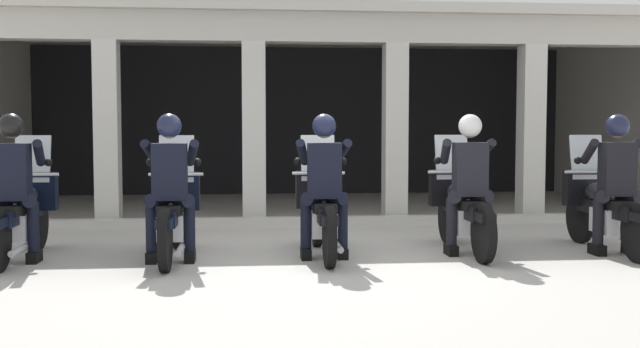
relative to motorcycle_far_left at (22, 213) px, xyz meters
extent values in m
plane|color=#A8A59E|center=(3.30, 3.02, -0.50)|extent=(80.00, 80.00, 0.00)
cube|color=black|center=(3.65, 7.78, 1.08)|extent=(11.87, 0.24, 3.16)
cube|color=#BCB7AD|center=(3.65, 2.93, 2.44)|extent=(11.87, 0.36, 0.44)
cube|color=#BCB7AD|center=(3.65, 5.28, 2.74)|extent=(11.87, 5.40, 0.16)
cube|color=#BCB7AD|center=(9.48, 5.28, 1.08)|extent=(0.30, 5.40, 3.16)
cube|color=beige|center=(0.39, 2.93, 0.86)|extent=(0.35, 0.36, 2.72)
cube|color=beige|center=(2.56, 2.93, 0.86)|extent=(0.35, 0.36, 2.72)
cube|color=beige|center=(4.73, 2.93, 0.86)|extent=(0.35, 0.36, 2.72)
cube|color=beige|center=(6.91, 2.93, 0.86)|extent=(0.35, 0.36, 2.72)
cube|color=#B7B5AD|center=(3.65, 2.43, -0.44)|extent=(11.47, 0.24, 0.12)
cylinder|color=black|center=(0.00, 0.58, -0.18)|extent=(0.09, 0.64, 0.64)
cube|color=black|center=(0.00, 0.58, 0.03)|extent=(0.14, 0.44, 0.08)
cube|color=silver|center=(0.00, -0.17, -0.13)|extent=(0.28, 0.44, 0.28)
cube|color=black|center=(0.00, -0.12, 0.00)|extent=(0.18, 1.24, 0.16)
ellipsoid|color=black|center=(0.00, 0.10, 0.18)|extent=(0.26, 0.48, 0.22)
cube|color=black|center=(0.00, -0.30, 0.07)|extent=(0.24, 0.52, 0.10)
cylinder|color=silver|center=(0.00, 0.52, 0.06)|extent=(0.05, 0.24, 0.53)
cube|color=black|center=(0.00, 0.46, 0.20)|extent=(0.52, 0.16, 0.44)
sphere|color=silver|center=(0.00, 0.56, 0.22)|extent=(0.18, 0.18, 0.18)
cube|color=silver|center=(0.00, 0.44, 0.57)|extent=(0.40, 0.14, 0.54)
cylinder|color=silver|center=(0.00, 0.36, 0.40)|extent=(0.62, 0.04, 0.04)
cylinder|color=silver|center=(0.12, -0.52, -0.32)|extent=(0.07, 0.55, 0.07)
cube|color=black|center=(0.00, -0.32, 0.47)|extent=(0.36, 0.22, 0.60)
cube|color=#14193F|center=(0.00, -0.20, 0.49)|extent=(0.05, 0.02, 0.32)
sphere|color=#936B51|center=(0.00, -0.30, 0.92)|extent=(0.21, 0.21, 0.21)
sphere|color=black|center=(0.00, -0.30, 0.95)|extent=(0.26, 0.26, 0.26)
cylinder|color=black|center=(0.14, -0.30, 0.16)|extent=(0.26, 0.29, 0.17)
cylinder|color=black|center=(0.20, -0.30, -0.12)|extent=(0.12, 0.12, 0.53)
cube|color=black|center=(0.20, -0.29, -0.44)|extent=(0.11, 0.26, 0.12)
cylinder|color=black|center=(0.22, -0.09, 0.66)|extent=(0.19, 0.48, 0.31)
sphere|color=black|center=(0.26, 0.12, 0.55)|extent=(0.09, 0.09, 0.09)
sphere|color=black|center=(-0.26, 0.12, 0.55)|extent=(0.09, 0.09, 0.09)
cylinder|color=black|center=(1.65, 0.45, -0.18)|extent=(0.09, 0.64, 0.64)
cylinder|color=black|center=(1.65, -0.95, -0.18)|extent=(0.09, 0.64, 0.64)
cube|color=black|center=(1.65, 0.45, 0.03)|extent=(0.14, 0.44, 0.08)
cube|color=silver|center=(1.65, -0.30, -0.13)|extent=(0.28, 0.44, 0.28)
cube|color=black|center=(1.65, -0.25, 0.00)|extent=(0.18, 1.24, 0.16)
ellipsoid|color=black|center=(1.65, -0.03, 0.18)|extent=(0.26, 0.48, 0.22)
cube|color=black|center=(1.65, -0.43, 0.07)|extent=(0.24, 0.52, 0.10)
cube|color=black|center=(1.65, -0.89, 0.00)|extent=(0.16, 0.48, 0.10)
cylinder|color=silver|center=(1.65, 0.39, 0.06)|extent=(0.05, 0.24, 0.53)
cube|color=black|center=(1.65, 0.33, 0.20)|extent=(0.52, 0.16, 0.44)
sphere|color=silver|center=(1.65, 0.43, 0.22)|extent=(0.18, 0.18, 0.18)
cube|color=silver|center=(1.65, 0.31, 0.57)|extent=(0.40, 0.14, 0.54)
cylinder|color=silver|center=(1.65, 0.23, 0.40)|extent=(0.62, 0.04, 0.04)
cylinder|color=silver|center=(1.77, -0.65, -0.32)|extent=(0.07, 0.55, 0.07)
cube|color=black|center=(1.65, -0.45, 0.47)|extent=(0.36, 0.22, 0.60)
cube|color=#591414|center=(1.65, -0.33, 0.49)|extent=(0.05, 0.02, 0.32)
sphere|color=tan|center=(1.65, -0.43, 0.92)|extent=(0.21, 0.21, 0.21)
sphere|color=#191E38|center=(1.65, -0.43, 0.95)|extent=(0.26, 0.26, 0.26)
cylinder|color=black|center=(1.79, -0.43, 0.16)|extent=(0.26, 0.29, 0.17)
cylinder|color=black|center=(1.85, -0.43, -0.12)|extent=(0.12, 0.12, 0.53)
cube|color=black|center=(1.85, -0.42, -0.44)|extent=(0.11, 0.26, 0.12)
cylinder|color=black|center=(1.51, -0.43, 0.16)|extent=(0.26, 0.29, 0.17)
cylinder|color=black|center=(1.45, -0.43, -0.12)|extent=(0.12, 0.12, 0.53)
cube|color=black|center=(1.45, -0.42, -0.44)|extent=(0.11, 0.26, 0.12)
cylinder|color=black|center=(1.87, -0.22, 0.66)|extent=(0.19, 0.48, 0.31)
sphere|color=black|center=(1.91, -0.01, 0.55)|extent=(0.09, 0.09, 0.09)
cylinder|color=black|center=(1.43, -0.22, 0.66)|extent=(0.19, 0.48, 0.31)
sphere|color=black|center=(1.39, -0.01, 0.55)|extent=(0.09, 0.09, 0.09)
cylinder|color=black|center=(3.30, 0.51, -0.18)|extent=(0.09, 0.64, 0.64)
cylinder|color=black|center=(3.30, -0.89, -0.18)|extent=(0.09, 0.64, 0.64)
cube|color=black|center=(3.30, 0.51, 0.03)|extent=(0.14, 0.44, 0.08)
cube|color=silver|center=(3.30, -0.24, -0.13)|extent=(0.28, 0.44, 0.28)
cube|color=black|center=(3.30, -0.19, 0.00)|extent=(0.18, 1.24, 0.16)
ellipsoid|color=black|center=(3.30, 0.03, 0.18)|extent=(0.26, 0.48, 0.22)
cube|color=black|center=(3.30, -0.37, 0.07)|extent=(0.24, 0.52, 0.10)
cube|color=black|center=(3.30, -0.83, 0.00)|extent=(0.16, 0.48, 0.10)
cylinder|color=silver|center=(3.30, 0.45, 0.06)|extent=(0.05, 0.24, 0.53)
cube|color=black|center=(3.30, 0.39, 0.20)|extent=(0.52, 0.16, 0.44)
sphere|color=silver|center=(3.30, 0.49, 0.22)|extent=(0.18, 0.18, 0.18)
cube|color=silver|center=(3.30, 0.37, 0.57)|extent=(0.40, 0.14, 0.54)
cylinder|color=silver|center=(3.30, 0.29, 0.40)|extent=(0.62, 0.04, 0.04)
cylinder|color=silver|center=(3.42, -0.59, -0.32)|extent=(0.07, 0.55, 0.07)
cube|color=black|center=(3.30, -0.39, 0.47)|extent=(0.36, 0.22, 0.60)
cube|color=black|center=(3.30, -0.27, 0.49)|extent=(0.05, 0.02, 0.32)
sphere|color=tan|center=(3.30, -0.37, 0.92)|extent=(0.21, 0.21, 0.21)
sphere|color=#191E38|center=(3.30, -0.37, 0.95)|extent=(0.26, 0.26, 0.26)
cylinder|color=black|center=(3.44, -0.37, 0.16)|extent=(0.26, 0.29, 0.17)
cylinder|color=black|center=(3.50, -0.37, -0.12)|extent=(0.12, 0.12, 0.53)
cube|color=black|center=(3.50, -0.36, -0.44)|extent=(0.11, 0.26, 0.12)
cylinder|color=black|center=(3.16, -0.37, 0.16)|extent=(0.26, 0.29, 0.17)
cylinder|color=black|center=(3.10, -0.37, -0.12)|extent=(0.12, 0.12, 0.53)
cube|color=black|center=(3.10, -0.36, -0.44)|extent=(0.11, 0.26, 0.12)
cylinder|color=black|center=(3.52, -0.16, 0.66)|extent=(0.19, 0.48, 0.31)
sphere|color=black|center=(3.56, 0.05, 0.55)|extent=(0.09, 0.09, 0.09)
cylinder|color=black|center=(3.08, -0.16, 0.66)|extent=(0.19, 0.48, 0.31)
sphere|color=black|center=(3.04, 0.05, 0.55)|extent=(0.09, 0.09, 0.09)
cylinder|color=black|center=(4.94, 0.60, -0.18)|extent=(0.09, 0.64, 0.64)
cylinder|color=black|center=(4.94, -0.80, -0.18)|extent=(0.09, 0.64, 0.64)
cube|color=black|center=(4.94, 0.60, 0.03)|extent=(0.14, 0.44, 0.08)
cube|color=silver|center=(4.94, -0.15, -0.13)|extent=(0.28, 0.44, 0.28)
cube|color=black|center=(4.94, -0.10, 0.00)|extent=(0.18, 1.24, 0.16)
ellipsoid|color=black|center=(4.94, 0.12, 0.18)|extent=(0.26, 0.48, 0.22)
cube|color=black|center=(4.94, -0.28, 0.07)|extent=(0.24, 0.52, 0.10)
cube|color=black|center=(4.94, -0.74, 0.00)|extent=(0.16, 0.48, 0.10)
cylinder|color=silver|center=(4.94, 0.54, 0.06)|extent=(0.05, 0.24, 0.53)
cube|color=black|center=(4.94, 0.48, 0.20)|extent=(0.52, 0.16, 0.44)
sphere|color=silver|center=(4.94, 0.58, 0.22)|extent=(0.18, 0.18, 0.18)
cube|color=silver|center=(4.94, 0.46, 0.57)|extent=(0.40, 0.14, 0.54)
cylinder|color=silver|center=(4.94, 0.38, 0.40)|extent=(0.62, 0.04, 0.04)
cylinder|color=silver|center=(5.06, -0.50, -0.32)|extent=(0.07, 0.55, 0.07)
cube|color=black|center=(4.94, -0.30, 0.47)|extent=(0.36, 0.22, 0.60)
cube|color=#591414|center=(4.94, -0.18, 0.49)|extent=(0.05, 0.02, 0.32)
sphere|color=tan|center=(4.94, -0.28, 0.92)|extent=(0.21, 0.21, 0.21)
sphere|color=silver|center=(4.94, -0.28, 0.95)|extent=(0.26, 0.26, 0.26)
cylinder|color=black|center=(5.08, -0.28, 0.16)|extent=(0.26, 0.29, 0.17)
cylinder|color=black|center=(5.14, -0.28, -0.12)|extent=(0.12, 0.12, 0.53)
cube|color=black|center=(5.14, -0.27, -0.44)|extent=(0.11, 0.26, 0.12)
cylinder|color=black|center=(4.80, -0.28, 0.16)|extent=(0.26, 0.29, 0.17)
cylinder|color=black|center=(4.74, -0.28, -0.12)|extent=(0.12, 0.12, 0.53)
cube|color=black|center=(4.74, -0.27, -0.44)|extent=(0.11, 0.26, 0.12)
cylinder|color=black|center=(5.16, -0.07, 0.66)|extent=(0.19, 0.48, 0.31)
sphere|color=black|center=(5.20, 0.14, 0.55)|extent=(0.09, 0.09, 0.09)
cylinder|color=black|center=(4.72, -0.07, 0.66)|extent=(0.19, 0.48, 0.31)
sphere|color=black|center=(4.68, 0.14, 0.55)|extent=(0.09, 0.09, 0.09)
cylinder|color=black|center=(6.59, 0.46, -0.18)|extent=(0.09, 0.64, 0.64)
cylinder|color=black|center=(6.59, -0.94, -0.18)|extent=(0.09, 0.64, 0.64)
cube|color=black|center=(6.59, 0.46, 0.03)|extent=(0.14, 0.44, 0.08)
cube|color=silver|center=(6.59, -0.29, -0.13)|extent=(0.28, 0.44, 0.28)
cube|color=black|center=(6.59, -0.24, 0.00)|extent=(0.18, 1.24, 0.16)
ellipsoid|color=black|center=(6.59, -0.02, 0.18)|extent=(0.26, 0.48, 0.22)
cube|color=black|center=(6.59, -0.42, 0.07)|extent=(0.24, 0.52, 0.10)
cube|color=black|center=(6.59, -0.88, 0.00)|extent=(0.16, 0.48, 0.10)
cylinder|color=silver|center=(6.59, 0.40, 0.06)|extent=(0.05, 0.24, 0.53)
cube|color=black|center=(6.59, 0.34, 0.20)|extent=(0.52, 0.16, 0.44)
sphere|color=silver|center=(6.59, 0.44, 0.22)|extent=(0.18, 0.18, 0.18)
cube|color=silver|center=(6.59, 0.32, 0.57)|extent=(0.40, 0.14, 0.54)
cylinder|color=silver|center=(6.59, 0.24, 0.40)|extent=(0.62, 0.04, 0.04)
cylinder|color=silver|center=(6.71, -0.64, -0.32)|extent=(0.07, 0.55, 0.07)
cube|color=black|center=(6.59, -0.44, 0.47)|extent=(0.36, 0.22, 0.60)
cube|color=#14193F|center=(6.59, -0.32, 0.49)|extent=(0.05, 0.02, 0.32)
sphere|color=tan|center=(6.59, -0.42, 0.92)|extent=(0.21, 0.21, 0.21)
sphere|color=#191E38|center=(6.59, -0.42, 0.95)|extent=(0.26, 0.26, 0.26)
cylinder|color=black|center=(6.73, -0.42, 0.16)|extent=(0.26, 0.29, 0.17)
cylinder|color=black|center=(6.79, -0.42, -0.12)|extent=(0.12, 0.12, 0.53)
cube|color=black|center=(6.79, -0.41, -0.44)|extent=(0.11, 0.26, 0.12)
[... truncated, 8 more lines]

